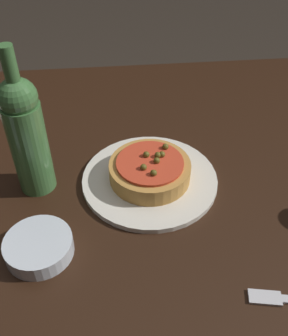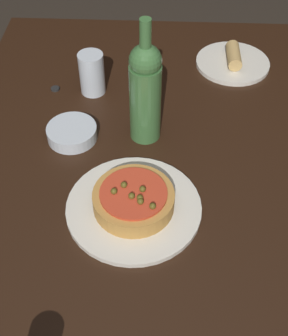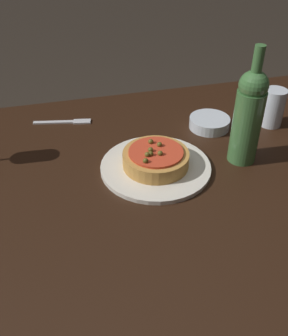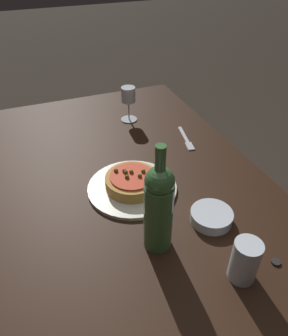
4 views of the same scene
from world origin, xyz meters
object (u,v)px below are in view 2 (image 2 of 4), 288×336
Objects in this scene: dinner_plate at (134,207)px; water_cup at (92,73)px; dining_table at (153,223)px; wine_bottle at (145,91)px; side_bowl at (72,133)px; side_plate at (233,61)px; pizza at (134,199)px; bottle_cap at (55,89)px.

water_cup is at bearing 18.45° from dinner_plate.
dining_table is 4.95× the size of wine_bottle.
side_bowl is 0.57× the size of side_plate.
side_bowl reaches higher than dinner_plate.
pizza is 0.81× the size of side_plate.
side_bowl is at bearing 37.18° from dinner_plate.
pizza is (-0.00, -0.00, 0.03)m from dinner_plate.
water_cup is at bearing 41.40° from wine_bottle.
water_cup is 4.89× the size of bottle_cap.
pizza is at bearing -149.34° from bottle_cap.
pizza is 0.55× the size of wine_bottle.
side_plate is at bearing -74.01° from bottle_cap.
water_cup is 0.12m from bottle_cap.
wine_bottle reaches higher than water_cup.
wine_bottle is (0.24, -0.01, 0.13)m from dinner_plate.
side_bowl is at bearing 45.53° from dining_table.
pizza is (-0.02, 0.04, 0.10)m from dining_table.
wine_bottle is 0.22m from side_bowl.
wine_bottle is at bearing -138.60° from water_cup.
dinner_plate is 1.68× the size of pizza.
pizza reaches higher than bottle_cap.
water_cup reaches higher than side_plate.
side_bowl is 0.21m from bottle_cap.
pizza is 0.48m from bottle_cap.
side_bowl is (0.22, 0.17, -0.02)m from pizza.
dining_table is at bearing -69.26° from dinner_plate.
dinner_plate is 0.92× the size of wine_bottle.
wine_bottle is at bearing -3.31° from pizza.
dining_table is at bearing -134.47° from side_bowl.
dining_table is 0.11m from pizza.
side_plate is at bearing -69.90° from water_cup.
pizza reaches higher than side_bowl.
bottle_cap is (-0.14, 0.51, -0.01)m from side_plate.
dining_table is at bearing -144.23° from bottle_cap.
dining_table is 65.64× the size of bottle_cap.
bottle_cap is (0.40, 0.29, 0.07)m from dining_table.
dinner_plate is at bearing 110.74° from dining_table.
side_plate is 9.04× the size of bottle_cap.
pizza reaches higher than dining_table.
water_cup reaches higher than dining_table.
water_cup is 0.20m from side_bowl.
side_plate is at bearing -51.63° from side_bowl.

